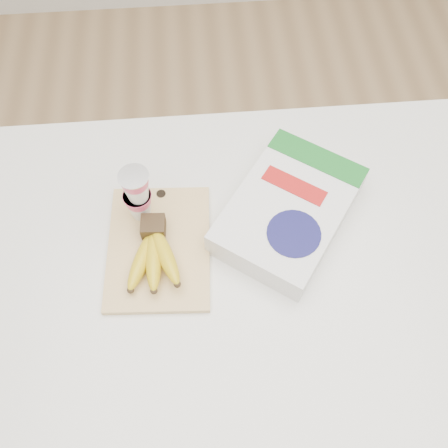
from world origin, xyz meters
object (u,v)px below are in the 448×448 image
object	(u,v)px
bananas	(154,254)
cereal_box	(289,210)
cutting_board	(159,247)
yogurt_stack	(137,194)
table	(227,329)

from	to	relation	value
bananas	cereal_box	size ratio (longest dim) A/B	0.44
cutting_board	yogurt_stack	bearing A→B (deg)	115.61
table	cutting_board	size ratio (longest dim) A/B	4.22
cutting_board	cereal_box	xyz separation A→B (m)	(0.27, 0.05, 0.03)
table	cutting_board	world-z (taller)	cutting_board
table	bananas	world-z (taller)	bananas
table	yogurt_stack	bearing A→B (deg)	145.26
table	cereal_box	size ratio (longest dim) A/B	3.13
table	cutting_board	distance (m)	0.47
bananas	yogurt_stack	bearing A→B (deg)	102.80
table	cereal_box	xyz separation A→B (m)	(0.13, 0.09, 0.48)
yogurt_stack	cereal_box	size ratio (longest dim) A/B	0.37
cereal_box	bananas	bearing A→B (deg)	-128.84
bananas	yogurt_stack	xyz separation A→B (m)	(-0.02, 0.11, 0.05)
table	cereal_box	bearing A→B (deg)	33.66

